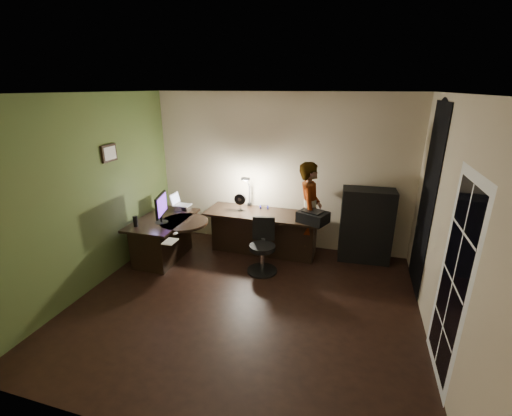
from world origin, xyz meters
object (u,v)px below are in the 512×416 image
(cabinet, at_px, (366,225))
(monitor, at_px, (161,213))
(desk_right, at_px, (263,233))
(desk_left, at_px, (165,239))
(office_chair, at_px, (262,247))
(person, at_px, (309,211))

(cabinet, relative_size, monitor, 2.36)
(desk_right, distance_m, cabinet, 1.72)
(desk_right, height_order, cabinet, cabinet)
(desk_left, relative_size, cabinet, 1.02)
(cabinet, relative_size, office_chair, 1.45)
(desk_left, distance_m, office_chair, 1.69)
(cabinet, bearing_deg, monitor, -165.01)
(desk_right, height_order, person, person)
(person, bearing_deg, desk_right, 88.95)
(cabinet, xyz_separation_m, person, (-0.92, -0.18, 0.21))
(desk_right, xyz_separation_m, office_chair, (0.17, -0.65, 0.05))
(monitor, bearing_deg, office_chair, -9.51)
(desk_left, height_order, monitor, monitor)
(cabinet, height_order, monitor, cabinet)
(monitor, distance_m, person, 2.40)
(desk_right, bearing_deg, cabinet, 8.83)
(cabinet, bearing_deg, office_chair, -153.27)
(cabinet, relative_size, person, 0.74)
(desk_right, xyz_separation_m, monitor, (-1.46, -0.82, 0.51))
(office_chair, bearing_deg, person, 39.58)
(monitor, bearing_deg, desk_right, 13.86)
(desk_left, bearing_deg, monitor, -65.60)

